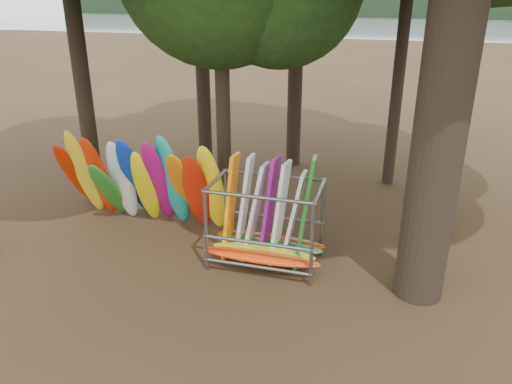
# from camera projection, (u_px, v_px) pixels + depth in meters

# --- Properties ---
(ground) EXTENTS (120.00, 120.00, 0.00)m
(ground) POSITION_uv_depth(u_px,v_px,m) (240.00, 264.00, 12.71)
(ground) COLOR #47331E
(ground) RESTS_ON ground
(lake) EXTENTS (160.00, 160.00, 0.00)m
(lake) POSITION_uv_depth(u_px,v_px,m) (378.00, 40.00, 65.98)
(lake) COLOR gray
(lake) RESTS_ON ground
(far_shore) EXTENTS (160.00, 4.00, 4.00)m
(far_shore) POSITION_uv_depth(u_px,v_px,m) (393.00, 8.00, 109.60)
(far_shore) COLOR black
(far_shore) RESTS_ON ground
(kayak_row) EXTENTS (5.16, 2.04, 3.07)m
(kayak_row) POSITION_uv_depth(u_px,v_px,m) (142.00, 183.00, 14.33)
(kayak_row) COLOR red
(kayak_row) RESTS_ON ground
(storage_rack) EXTENTS (3.02, 1.50, 2.91)m
(storage_rack) POSITION_uv_depth(u_px,v_px,m) (266.00, 226.00, 12.43)
(storage_rack) COLOR slate
(storage_rack) RESTS_ON ground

